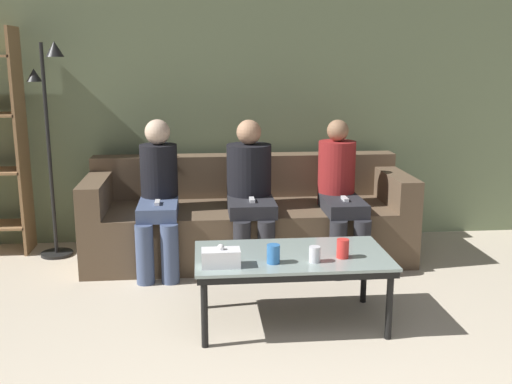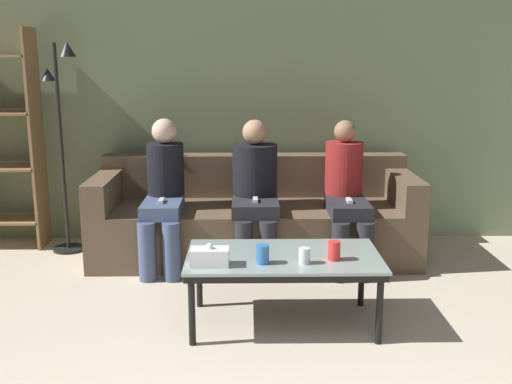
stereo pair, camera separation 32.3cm
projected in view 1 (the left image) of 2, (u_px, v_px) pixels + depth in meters
name	position (u px, v px, depth m)	size (l,w,h in m)	color
wall_back	(243.00, 94.00, 5.21)	(12.00, 0.06, 2.60)	#707F5B
couch	(248.00, 220.00, 4.92)	(2.58, 0.89, 0.80)	brown
coffee_table	(291.00, 260.00, 3.63)	(1.17, 0.64, 0.45)	#8C9E99
cup_near_left	(315.00, 254.00, 3.47)	(0.07, 0.07, 0.09)	silver
cup_near_right	(273.00, 254.00, 3.45)	(0.08, 0.08, 0.11)	#3372BF
cup_far_center	(343.00, 249.00, 3.54)	(0.07, 0.07, 0.11)	red
tissue_box	(221.00, 258.00, 3.40)	(0.22, 0.12, 0.13)	white
standing_lamp	(50.00, 127.00, 4.76)	(0.31, 0.26, 1.73)	black
seated_person_left_end	(158.00, 192.00, 4.57)	(0.31, 0.68, 1.15)	#47567A
seated_person_mid_left	(250.00, 188.00, 4.66)	(0.35, 0.69, 1.14)	#28282D
seated_person_mid_right	(340.00, 190.00, 4.69)	(0.31, 0.71, 1.13)	#28282D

